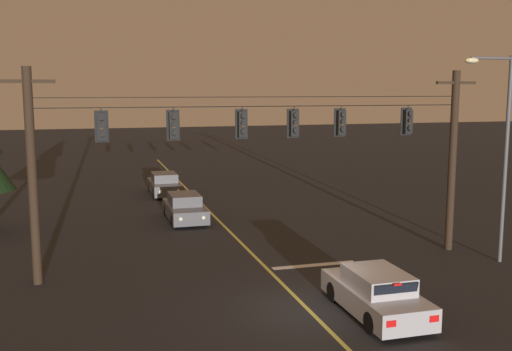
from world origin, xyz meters
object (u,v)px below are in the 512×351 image
traffic_light_far_right (408,121)px  street_lamp_corner (500,140)px  traffic_light_rightmost (341,123)px  car_oncoming_lead (185,208)px  traffic_light_leftmost (102,127)px  traffic_light_centre (242,124)px  car_waiting_near_lane (376,294)px  traffic_light_left_inner (174,125)px  traffic_light_right_inner (294,123)px  car_oncoming_trailing (165,184)px

traffic_light_far_right → street_lamp_corner: street_lamp_corner is taller
traffic_light_rightmost → car_oncoming_lead: (-4.84, 8.67, -4.83)m
traffic_light_leftmost → traffic_light_centre: (5.08, 0.00, 0.00)m
traffic_light_centre → car_waiting_near_lane: bearing=-65.5°
traffic_light_leftmost → traffic_light_left_inner: size_ratio=1.00×
car_oncoming_lead → traffic_light_centre: bearing=-84.4°
car_waiting_near_lane → traffic_light_left_inner: bearing=131.9°
traffic_light_leftmost → car_oncoming_lead: (4.22, 8.67, -4.83)m
traffic_light_centre → traffic_light_rightmost: same height
traffic_light_centre → street_lamp_corner: (9.66, -2.13, -0.65)m
traffic_light_right_inner → car_oncoming_lead: 10.34m
traffic_light_far_right → car_oncoming_lead: (-7.77, 8.67, -4.83)m
street_lamp_corner → traffic_light_far_right: bearing=142.3°
traffic_light_left_inner → car_oncoming_lead: 10.07m
car_oncoming_lead → traffic_light_far_right: bearing=-48.2°
car_oncoming_lead → traffic_light_rightmost: bearing=-60.8°
traffic_light_right_inner → traffic_light_left_inner: bearing=180.0°
traffic_light_leftmost → traffic_light_far_right: same height
traffic_light_right_inner → car_waiting_near_lane: size_ratio=0.28×
traffic_light_leftmost → traffic_light_right_inner: bearing=0.0°
traffic_light_right_inner → traffic_light_far_right: same height
traffic_light_right_inner → traffic_light_rightmost: bearing=0.0°
traffic_light_left_inner → traffic_light_rightmost: (6.55, 0.00, 0.00)m
traffic_light_far_right → car_waiting_near_lane: traffic_light_far_right is taller
traffic_light_far_right → traffic_light_leftmost: bearing=180.0°
street_lamp_corner → car_oncoming_lead: bearing=134.2°
traffic_light_rightmost → car_waiting_near_lane: bearing=-103.0°
traffic_light_rightmost → car_waiting_near_lane: size_ratio=0.28×
traffic_light_left_inner → car_waiting_near_lane: size_ratio=0.28×
car_oncoming_lead → traffic_light_left_inner: bearing=-101.1°
traffic_light_leftmost → car_waiting_near_lane: (7.73, -5.81, -4.83)m
traffic_light_rightmost → car_oncoming_lead: bearing=119.2°
car_waiting_near_lane → street_lamp_corner: (7.01, 3.68, 4.18)m
traffic_light_centre → car_oncoming_trailing: size_ratio=0.28×
car_oncoming_trailing → traffic_light_rightmost: bearing=-73.7°
car_oncoming_lead → car_oncoming_trailing: same height
traffic_light_left_inner → traffic_light_far_right: size_ratio=1.00×
traffic_light_far_right → car_oncoming_lead: size_ratio=0.28×
traffic_light_leftmost → car_waiting_near_lane: bearing=-36.9°
traffic_light_rightmost → car_oncoming_trailing: size_ratio=0.28×
traffic_light_far_right → car_waiting_near_lane: bearing=-126.3°
traffic_light_left_inner → traffic_light_right_inner: size_ratio=1.00×
traffic_light_right_inner → traffic_light_rightmost: (1.95, 0.00, 0.00)m
traffic_light_far_right → car_waiting_near_lane: size_ratio=0.28×
traffic_light_left_inner → street_lamp_corner: bearing=-9.9°
car_waiting_near_lane → car_oncoming_trailing: bearing=99.0°
traffic_light_left_inner → traffic_light_right_inner: same height
traffic_light_right_inner → traffic_light_rightmost: same height
traffic_light_rightmost → traffic_light_far_right: (2.92, 0.00, 0.00)m
traffic_light_leftmost → traffic_light_centre: 5.08m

